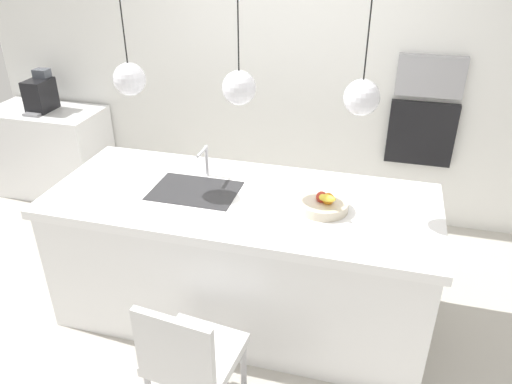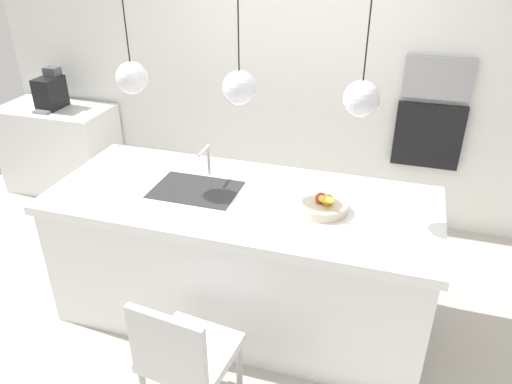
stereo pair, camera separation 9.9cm
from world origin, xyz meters
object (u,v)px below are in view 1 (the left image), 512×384
object	(u,v)px
coffee_machine	(40,94)
oven	(421,133)
chair_near	(190,356)
microwave	(431,76)
fruit_bowl	(323,204)

from	to	relation	value
coffee_machine	oven	bearing A→B (deg)	4.79
oven	chair_near	bearing A→B (deg)	-114.95
microwave	chair_near	distance (m)	2.91
coffee_machine	oven	size ratio (longest dim) A/B	0.68
oven	chair_near	size ratio (longest dim) A/B	0.65
fruit_bowl	chair_near	size ratio (longest dim) A/B	0.36
chair_near	oven	bearing A→B (deg)	65.05
coffee_machine	chair_near	bearing A→B (deg)	-42.87
microwave	chair_near	bearing A→B (deg)	-114.95
chair_near	microwave	bearing A→B (deg)	65.05
coffee_machine	chair_near	distance (m)	3.30
coffee_machine	oven	distance (m)	3.56
coffee_machine	oven	world-z (taller)	coffee_machine
oven	fruit_bowl	bearing A→B (deg)	-111.21
coffee_machine	oven	xyz separation A→B (m)	(3.55, 0.30, -0.15)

